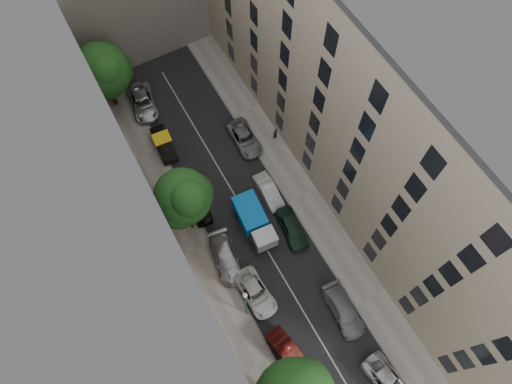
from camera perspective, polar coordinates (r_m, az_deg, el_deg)
ground at (r=41.56m, az=-0.70°, el=-3.76°), size 120.00×120.00×0.00m
road_surface at (r=41.55m, az=-0.70°, el=-3.75°), size 8.00×44.00×0.02m
sidewalk_left at (r=40.91m, az=-7.53°, el=-7.14°), size 3.00×44.00×0.15m
sidewalk_right at (r=42.78m, az=5.78°, el=-0.40°), size 3.00×44.00×0.15m
building_left at (r=31.96m, az=-18.57°, el=-5.64°), size 8.00×44.00×20.00m
building_right at (r=36.55m, az=14.69°, el=10.14°), size 8.00×44.00×20.00m
tarp_truck at (r=40.16m, az=-0.25°, el=-3.67°), size 2.43×5.33×2.40m
car_left_1 at (r=38.14m, az=4.08°, el=-19.32°), size 2.15×4.36×1.37m
car_left_2 at (r=38.92m, az=-0.06°, el=-12.48°), size 2.37×4.71×1.28m
car_left_3 at (r=39.72m, az=-3.78°, el=-8.26°), size 2.79×5.23×1.44m
car_left_4 at (r=41.77m, az=-7.17°, el=-1.75°), size 2.03×4.12×1.35m
car_left_5 at (r=45.43m, az=-11.46°, el=5.90°), size 1.78×4.32×1.39m
car_left_6 at (r=48.74m, az=-13.96°, el=10.83°), size 3.15×5.42×1.42m
car_right_0 at (r=39.26m, az=16.21°, el=-21.85°), size 2.62×4.79×1.27m
car_right_1 at (r=39.20m, az=10.88°, el=-14.33°), size 2.28×4.94×1.40m
car_right_2 at (r=40.66m, az=4.53°, el=-4.56°), size 2.31×4.50×1.47m
car_right_3 at (r=42.09m, az=1.59°, el=0.06°), size 1.53×4.11×1.34m
car_right_4 at (r=44.95m, az=-1.45°, el=6.73°), size 2.31×4.77×1.31m
tree_mid at (r=36.25m, az=-8.91°, el=-0.81°), size 4.99×4.68×8.69m
tree_far at (r=46.45m, az=-18.53°, el=13.97°), size 5.67×5.45×7.66m
lamp_post at (r=35.09m, az=-1.31°, el=-13.67°), size 0.36×0.36×6.61m
pedestrian at (r=44.95m, az=2.41°, el=7.28°), size 0.63×0.49×1.52m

